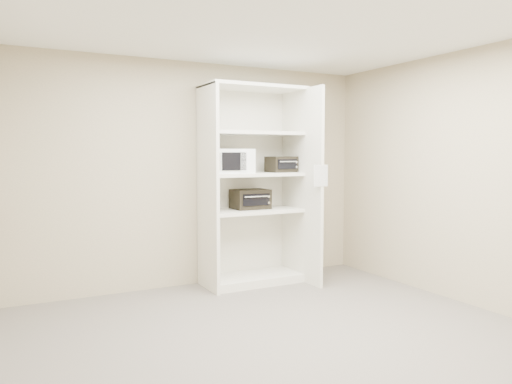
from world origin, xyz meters
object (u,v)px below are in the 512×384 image
microwave (231,161)px  toaster_oven_lower (250,199)px  shelving_unit (256,192)px  toaster_oven_upper (281,164)px

microwave → toaster_oven_lower: bearing=23.1°
shelving_unit → toaster_oven_lower: size_ratio=5.57×
shelving_unit → microwave: 0.53m
toaster_oven_upper → shelving_unit: bearing=170.4°
shelving_unit → toaster_oven_upper: shelving_unit is taller
shelving_unit → microwave: bearing=-171.9°
microwave → toaster_oven_lower: (0.31, 0.11, -0.47)m
microwave → toaster_oven_upper: bearing=6.0°
toaster_oven_upper → toaster_oven_lower: size_ratio=0.79×
shelving_unit → toaster_oven_lower: shelving_unit is taller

